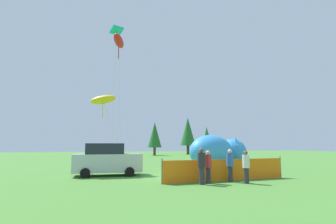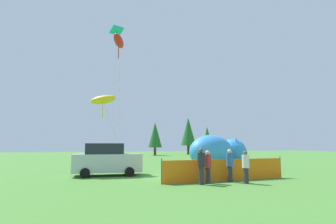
% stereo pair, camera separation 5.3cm
% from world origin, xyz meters
% --- Properties ---
extents(ground_plane, '(120.00, 120.00, 0.00)m').
position_xyz_m(ground_plane, '(0.00, 0.00, 0.00)').
color(ground_plane, '#477F33').
extents(parked_car, '(4.18, 2.00, 2.01)m').
position_xyz_m(parked_car, '(-4.64, 1.32, 0.98)').
color(parked_car, '#B7BCC1').
rests_on(parked_car, ground).
extents(folding_chair, '(0.52, 0.52, 0.83)m').
position_xyz_m(folding_chair, '(3.10, -1.01, 0.48)').
color(folding_chair, '#1959A5').
rests_on(folding_chair, ground).
extents(inflatable_cat, '(6.52, 4.88, 2.73)m').
position_xyz_m(inflatable_cat, '(4.55, 4.79, 1.26)').
color(inflatable_cat, '#338CD8').
rests_on(inflatable_cat, ground).
extents(safety_fence, '(7.42, 0.84, 1.25)m').
position_xyz_m(safety_fence, '(1.58, -2.67, 0.57)').
color(safety_fence, orange).
rests_on(safety_fence, ground).
extents(spectator_in_red_shirt, '(0.35, 0.35, 1.62)m').
position_xyz_m(spectator_in_red_shirt, '(2.04, -3.88, 0.88)').
color(spectator_in_red_shirt, '#2D2D38').
rests_on(spectator_in_red_shirt, ground).
extents(spectator_in_grey_shirt, '(0.37, 0.37, 1.69)m').
position_xyz_m(spectator_in_grey_shirt, '(1.53, -3.16, 0.92)').
color(spectator_in_grey_shirt, '#2D2D38').
rests_on(spectator_in_grey_shirt, ground).
extents(spectator_in_blue_shirt, '(0.38, 0.38, 1.76)m').
position_xyz_m(spectator_in_blue_shirt, '(-0.25, -3.62, 0.96)').
color(spectator_in_blue_shirt, '#2D2D38').
rests_on(spectator_in_blue_shirt, ground).
extents(spectator_in_white_shirt, '(0.36, 0.36, 1.63)m').
position_xyz_m(spectator_in_white_shirt, '(0.20, -3.38, 0.89)').
color(spectator_in_white_shirt, '#2D2D38').
rests_on(spectator_in_white_shirt, ground).
extents(kite_red_lizard, '(1.25, 2.75, 9.80)m').
position_xyz_m(kite_red_lizard, '(-4.02, 2.56, 9.31)').
color(kite_red_lizard, silver).
rests_on(kite_red_lizard, ground).
extents(kite_yellow_hero, '(2.89, 1.08, 5.60)m').
position_xyz_m(kite_yellow_hero, '(-4.99, 3.10, 5.09)').
color(kite_yellow_hero, silver).
rests_on(kite_yellow_hero, ground).
extents(kite_teal_diamond, '(1.16, 2.94, 11.31)m').
position_xyz_m(kite_teal_diamond, '(-4.11, 4.74, 10.81)').
color(kite_teal_diamond, silver).
rests_on(kite_teal_diamond, ground).
extents(horizon_tree_east, '(3.12, 3.12, 7.45)m').
position_xyz_m(horizon_tree_east, '(12.18, 35.04, 4.58)').
color(horizon_tree_east, brown).
rests_on(horizon_tree_east, ground).
extents(horizon_tree_west, '(2.53, 2.53, 6.03)m').
position_xyz_m(horizon_tree_west, '(4.48, 31.19, 3.70)').
color(horizon_tree_west, brown).
rests_on(horizon_tree_west, ground).
extents(horizon_tree_mid, '(2.41, 2.41, 5.75)m').
position_xyz_m(horizon_tree_mid, '(16.93, 36.54, 3.53)').
color(horizon_tree_mid, brown).
rests_on(horizon_tree_mid, ground).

